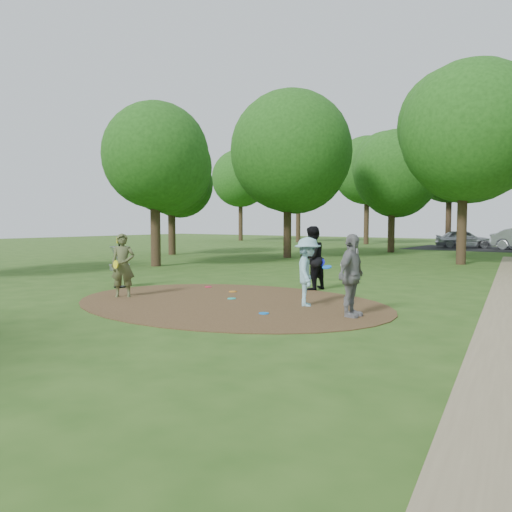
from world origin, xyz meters
The scene contains 13 objects.
ground centered at (0.00, 0.00, 0.00)m, with size 100.00×100.00×0.00m, color #2D5119.
dirt_clearing centered at (0.00, 0.00, 0.01)m, with size 8.40×8.40×0.02m, color #47301C.
player_observer_with_disc centered at (-2.80, -0.97, 0.85)m, with size 0.74×0.72×1.71m.
player_throwing_with_disc centered at (1.88, 0.68, 0.83)m, with size 1.14×1.23×1.66m.
player_walking_with_disc centered at (0.57, 3.23, 0.94)m, with size 0.84×1.01×1.89m.
player_waiting_with_disc centered at (3.32, 0.01, 0.88)m, with size 0.51×1.04×1.77m.
disc_ground_cyan centered at (-0.22, 0.42, 0.03)m, with size 0.22×0.22×0.02m, color #18C1B5.
disc_ground_blue centered at (1.64, -0.81, 0.03)m, with size 0.22×0.22×0.02m, color #0E7AEE.
disc_ground_red centered at (-2.24, 1.82, 0.03)m, with size 0.22×0.22×0.02m, color red.
car_left centered at (-1.45, 30.50, 0.69)m, with size 1.63×4.05×1.38m, color #B0B1B8.
disc_ground_orange centered at (-0.99, 1.45, 0.03)m, with size 0.22×0.22×0.02m, color orange.
disc_golf_basket centered at (-4.50, 0.30, 0.87)m, with size 0.63×0.63×1.54m.
tree_ring centered at (1.56, 8.76, 5.35)m, with size 36.67×45.98×9.22m.
Camera 1 is at (7.75, -9.64, 2.03)m, focal length 35.00 mm.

